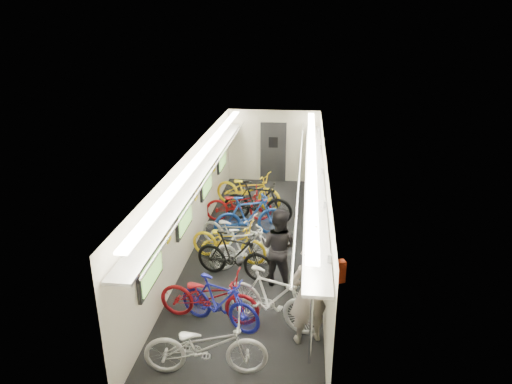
% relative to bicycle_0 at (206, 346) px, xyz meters
% --- Properties ---
extents(train_car_shell, '(10.00, 10.00, 10.00)m').
position_rel_bicycle_0_xyz_m(train_car_shell, '(-0.04, 4.87, 1.16)').
color(train_car_shell, black).
rests_on(train_car_shell, ground).
extents(bicycle_0, '(1.94, 0.84, 0.99)m').
position_rel_bicycle_0_xyz_m(bicycle_0, '(0.00, 0.00, 0.00)').
color(bicycle_0, '#B3B2B7').
rests_on(bicycle_0, ground).
extents(bicycle_1, '(1.66, 1.01, 0.97)m').
position_rel_bicycle_0_xyz_m(bicycle_1, '(-0.01, 1.17, -0.01)').
color(bicycle_1, '#1A1EA1').
rests_on(bicycle_1, ground).
extents(bicycle_2, '(1.92, 0.86, 0.97)m').
position_rel_bicycle_0_xyz_m(bicycle_2, '(-0.23, 1.32, -0.01)').
color(bicycle_2, maroon).
rests_on(bicycle_2, ground).
extents(bicycle_3, '(1.80, 0.91, 1.04)m').
position_rel_bicycle_0_xyz_m(bicycle_3, '(-0.00, 2.81, 0.02)').
color(bicycle_3, black).
rests_on(bicycle_3, ground).
extents(bicycle_4, '(1.89, 1.04, 0.94)m').
position_rel_bicycle_0_xyz_m(bicycle_4, '(-0.25, 3.55, -0.02)').
color(bicycle_4, yellow).
rests_on(bicycle_4, ground).
extents(bicycle_5, '(1.63, 1.02, 0.95)m').
position_rel_bicycle_0_xyz_m(bicycle_5, '(0.16, 3.26, -0.02)').
color(bicycle_5, white).
rests_on(bicycle_5, ground).
extents(bicycle_6, '(1.84, 1.22, 0.92)m').
position_rel_bicycle_0_xyz_m(bicycle_6, '(-0.22, 4.08, -0.04)').
color(bicycle_6, '#A2A3A6').
rests_on(bicycle_6, ground).
extents(bicycle_7, '(1.88, 1.13, 1.09)m').
position_rel_bicycle_0_xyz_m(bicycle_7, '(0.06, 4.79, 0.05)').
color(bicycle_7, navy).
rests_on(bicycle_7, ground).
extents(bicycle_8, '(1.86, 0.87, 0.94)m').
position_rel_bicycle_0_xyz_m(bicycle_8, '(-0.34, 5.74, -0.03)').
color(bicycle_8, maroon).
rests_on(bicycle_8, ground).
extents(bicycle_9, '(1.98, 0.88, 1.15)m').
position_rel_bicycle_0_xyz_m(bicycle_9, '(0.17, 5.70, 0.08)').
color(bicycle_9, black).
rests_on(bicycle_9, ground).
extents(bicycle_10, '(2.16, 1.34, 1.07)m').
position_rel_bicycle_0_xyz_m(bicycle_10, '(-0.21, 6.71, 0.04)').
color(bicycle_10, yellow).
rests_on(bicycle_10, ground).
extents(bicycle_11, '(1.89, 1.13, 1.10)m').
position_rel_bicycle_0_xyz_m(bicycle_11, '(0.91, 1.29, 0.05)').
color(bicycle_11, silver).
rests_on(bicycle_11, ground).
extents(passenger_near, '(0.78, 0.67, 1.82)m').
position_rel_bicycle_0_xyz_m(passenger_near, '(1.52, 0.94, 0.42)').
color(passenger_near, gray).
rests_on(passenger_near, ground).
extents(passenger_mid, '(0.98, 0.88, 1.64)m').
position_rel_bicycle_0_xyz_m(passenger_mid, '(0.92, 2.69, 0.33)').
color(passenger_mid, black).
rests_on(passenger_mid, ground).
extents(backpack, '(0.29, 0.22, 0.38)m').
position_rel_bicycle_0_xyz_m(backpack, '(1.97, 1.06, 0.78)').
color(backpack, '#A52910').
rests_on(backpack, passenger_near).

